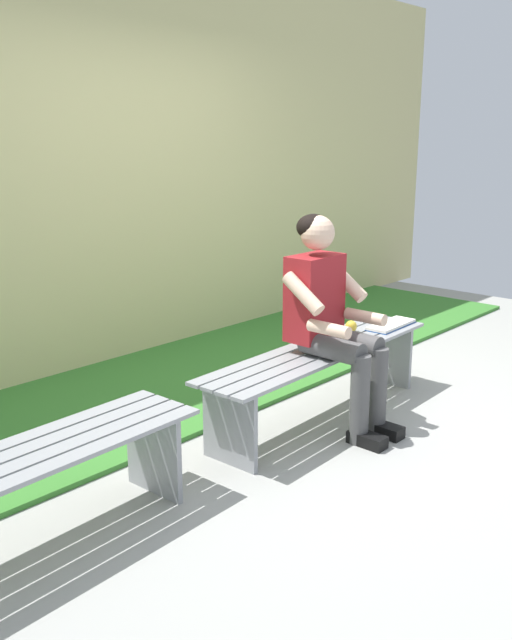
# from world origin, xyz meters

# --- Properties ---
(ground_plane) EXTENTS (10.00, 7.00, 0.04)m
(ground_plane) POSITION_xyz_m (1.06, 1.00, -0.02)
(ground_plane) COLOR #9E9E99
(grass_strip) EXTENTS (9.00, 1.49, 0.03)m
(grass_strip) POSITION_xyz_m (1.06, -1.10, 0.01)
(grass_strip) COLOR #387A2D
(grass_strip) RESTS_ON ground
(brick_wall) EXTENTS (9.50, 0.24, 3.05)m
(brick_wall) POSITION_xyz_m (0.50, -1.95, 1.52)
(brick_wall) COLOR #D1C684
(brick_wall) RESTS_ON ground
(bench_near) EXTENTS (1.88, 0.47, 0.45)m
(bench_near) POSITION_xyz_m (0.00, 0.00, 0.34)
(bench_near) COLOR gray
(bench_near) RESTS_ON ground
(person_seated) EXTENTS (0.50, 0.69, 1.25)m
(person_seated) POSITION_xyz_m (0.05, 0.10, 0.69)
(person_seated) COLOR maroon
(person_seated) RESTS_ON ground
(apple) EXTENTS (0.08, 0.08, 0.08)m
(apple) POSITION_xyz_m (-0.42, -0.08, 0.48)
(apple) COLOR gold
(apple) RESTS_ON bench_near
(book_open) EXTENTS (0.42, 0.17, 0.02)m
(book_open) POSITION_xyz_m (-0.72, 0.05, 0.46)
(book_open) COLOR white
(book_open) RESTS_ON bench_near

